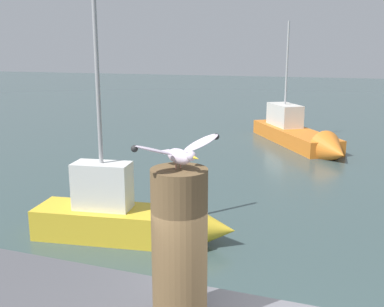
{
  "coord_description": "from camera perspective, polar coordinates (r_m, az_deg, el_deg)",
  "views": [
    {
      "loc": [
        -0.04,
        -3.12,
        3.54
      ],
      "look_at": [
        -1.08,
        -0.24,
        2.84
      ],
      "focal_mm": 41.9,
      "sensor_mm": 36.0,
      "label": 1
    }
  ],
  "objects": [
    {
      "name": "boat_orange",
      "position": [
        17.42,
        13.64,
        2.31
      ],
      "size": [
        4.42,
        5.81,
        4.96
      ],
      "color": "orange",
      "rests_on": "ground_plane"
    },
    {
      "name": "boat_yellow",
      "position": [
        8.67,
        -7.42,
        -8.0
      ],
      "size": [
        3.95,
        1.46,
        4.96
      ],
      "color": "yellow",
      "rests_on": "ground_plane"
    },
    {
      "name": "mooring_post",
      "position": [
        3.11,
        -1.59,
        -11.81
      ],
      "size": [
        0.38,
        0.38,
        1.1
      ],
      "primitive_type": "cylinder",
      "color": "brown",
      "rests_on": "harbor_quay"
    },
    {
      "name": "seagull",
      "position": [
        2.9,
        -1.64,
        0.18
      ],
      "size": [
        0.47,
        0.62,
        0.21
      ],
      "color": "tan",
      "rests_on": "mooring_post"
    }
  ]
}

